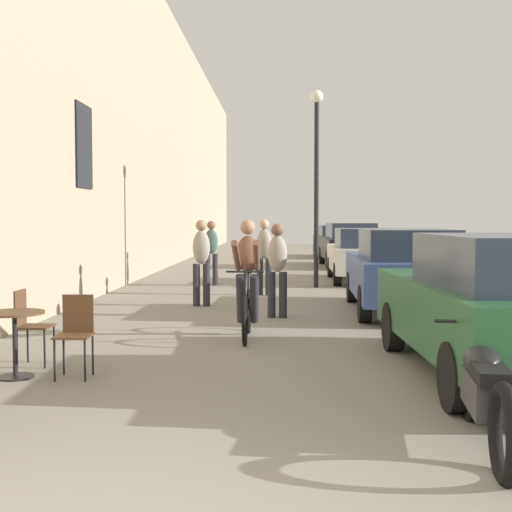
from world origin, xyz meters
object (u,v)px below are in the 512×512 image
(parked_car_nearest, at_px, (499,304))
(parked_motorcycle, at_px, (485,392))
(pedestrian_furthest, at_px, (211,249))
(cafe_chair_mid_toward_wall, at_px, (29,322))
(pedestrian_near, at_px, (277,265))
(street_lamp, at_px, (317,163))
(parked_car_third, at_px, (363,254))
(cafe_table_mid, at_px, (15,330))
(cyclist_on_bicycle, at_px, (247,282))
(parked_car_fourth, at_px, (349,244))
(parked_car_second, at_px, (403,269))
(parked_car_fifth, at_px, (335,241))
(cafe_chair_mid_toward_street, at_px, (76,330))
(pedestrian_mid, at_px, (201,258))
(pedestrian_far, at_px, (264,253))

(parked_car_nearest, bearing_deg, parked_motorcycle, -109.54)
(pedestrian_furthest, bearing_deg, cafe_chair_mid_toward_wall, -96.60)
(pedestrian_near, xyz_separation_m, parked_car_nearest, (2.41, -4.53, -0.12))
(street_lamp, bearing_deg, cafe_chair_mid_toward_wall, -112.11)
(pedestrian_near, height_order, parked_car_third, pedestrian_near)
(cafe_table_mid, relative_size, cafe_chair_mid_toward_wall, 0.81)
(cyclist_on_bicycle, distance_m, parked_motorcycle, 5.21)
(cyclist_on_bicycle, bearing_deg, cafe_table_mid, -131.50)
(pedestrian_near, height_order, parked_car_nearest, pedestrian_near)
(parked_car_fourth, bearing_deg, parked_car_third, -91.92)
(pedestrian_near, xyz_separation_m, parked_car_second, (2.30, 0.75, -0.13))
(pedestrian_furthest, xyz_separation_m, parked_car_fifth, (4.21, 13.26, -0.20))
(cyclist_on_bicycle, height_order, parked_car_fourth, cyclist_on_bicycle)
(cafe_chair_mid_toward_street, bearing_deg, pedestrian_mid, 83.86)
(cafe_table_mid, relative_size, pedestrian_near, 0.44)
(pedestrian_mid, xyz_separation_m, parked_car_nearest, (3.92, -6.08, -0.15))
(cafe_chair_mid_toward_wall, xyz_separation_m, pedestrian_mid, (1.38, 5.60, 0.44))
(cafe_table_mid, bearing_deg, parked_car_fifth, 77.48)
(cyclist_on_bicycle, distance_m, parked_car_second, 3.86)
(cafe_chair_mid_toward_wall, height_order, parked_car_fourth, parked_car_fourth)
(cafe_table_mid, relative_size, parked_car_fifth, 0.18)
(cafe_table_mid, xyz_separation_m, cyclist_on_bicycle, (2.39, 2.70, 0.29))
(pedestrian_near, distance_m, pedestrian_furthest, 6.09)
(pedestrian_mid, xyz_separation_m, pedestrian_furthest, (-0.24, 4.28, -0.02))
(pedestrian_mid, relative_size, street_lamp, 0.35)
(pedestrian_furthest, height_order, parked_car_fourth, pedestrian_furthest)
(cafe_chair_mid_toward_wall, relative_size, parked_car_fourth, 0.20)
(pedestrian_furthest, xyz_separation_m, street_lamp, (2.68, -0.47, 2.17))
(pedestrian_far, xyz_separation_m, parked_car_fourth, (2.81, 9.43, -0.15))
(cafe_chair_mid_toward_street, height_order, cafe_chair_mid_toward_wall, same)
(cafe_table_mid, distance_m, street_lamp, 11.04)
(cafe_chair_mid_toward_street, xyz_separation_m, parked_car_second, (4.47, 5.36, 0.28))
(parked_car_second, xyz_separation_m, parked_car_third, (-0.01, 6.29, -0.04))
(parked_car_fifth, bearing_deg, pedestrian_far, -100.16)
(pedestrian_far, bearing_deg, parked_car_fourth, 73.42)
(cyclist_on_bicycle, height_order, pedestrian_furthest, cyclist_on_bicycle)
(pedestrian_mid, height_order, parked_car_third, pedestrian_mid)
(cyclist_on_bicycle, bearing_deg, parked_car_fourth, 78.97)
(pedestrian_far, bearing_deg, parked_car_third, 53.22)
(cafe_chair_mid_toward_street, height_order, pedestrian_furthest, pedestrian_furthest)
(cafe_chair_mid_toward_street, distance_m, parked_car_fifth, 24.16)
(cafe_table_mid, height_order, street_lamp, street_lamp)
(cafe_chair_mid_toward_wall, relative_size, pedestrian_near, 0.54)
(pedestrian_furthest, distance_m, parked_car_third, 4.21)
(cafe_table_mid, height_order, cafe_chair_mid_toward_wall, cafe_chair_mid_toward_wall)
(parked_car_third, bearing_deg, street_lamp, -129.14)
(cafe_table_mid, xyz_separation_m, pedestrian_near, (2.81, 4.69, 0.40))
(pedestrian_near, xyz_separation_m, street_lamp, (0.94, 5.37, 2.18))
(parked_car_second, relative_size, parked_car_fifth, 1.07)
(cafe_chair_mid_toward_wall, bearing_deg, parked_car_nearest, -5.20)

